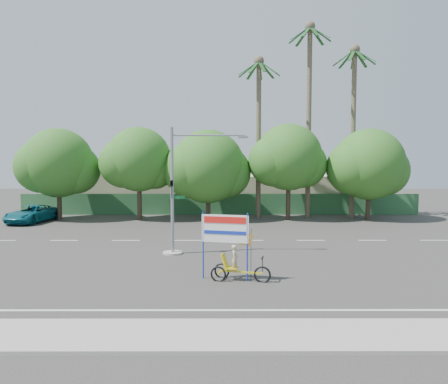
{
  "coord_description": "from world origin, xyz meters",
  "views": [
    {
      "loc": [
        0.3,
        -19.94,
        5.18
      ],
      "look_at": [
        0.35,
        3.19,
        3.5
      ],
      "focal_mm": 35.0,
      "sensor_mm": 36.0,
      "label": 1
    }
  ],
  "objects": [
    {
      "name": "ground",
      "position": [
        0.0,
        0.0,
        0.0
      ],
      "size": [
        120.0,
        120.0,
        0.0
      ],
      "primitive_type": "plane",
      "color": "#33302D",
      "rests_on": "ground"
    },
    {
      "name": "sidewalk_near",
      "position": [
        0.0,
        -7.5,
        0.06
      ],
      "size": [
        50.0,
        2.4,
        0.12
      ],
      "primitive_type": "cube",
      "color": "gray",
      "rests_on": "ground"
    },
    {
      "name": "fence",
      "position": [
        0.0,
        21.5,
        1.0
      ],
      "size": [
        38.0,
        0.08,
        2.0
      ],
      "primitive_type": "cube",
      "color": "#336B3D",
      "rests_on": "ground"
    },
    {
      "name": "building_left",
      "position": [
        -10.0,
        26.0,
        2.0
      ],
      "size": [
        12.0,
        8.0,
        4.0
      ],
      "primitive_type": "cube",
      "color": "beige",
      "rests_on": "ground"
    },
    {
      "name": "building_right",
      "position": [
        8.0,
        26.0,
        1.8
      ],
      "size": [
        14.0,
        8.0,
        3.6
      ],
      "primitive_type": "cube",
      "color": "beige",
      "rests_on": "ground"
    },
    {
      "name": "tree_far_left",
      "position": [
        -14.05,
        18.0,
        4.76
      ],
      "size": [
        7.14,
        6.0,
        7.96
      ],
      "color": "#473828",
      "rests_on": "ground"
    },
    {
      "name": "tree_left",
      "position": [
        -7.05,
        18.0,
        5.06
      ],
      "size": [
        6.66,
        5.6,
        8.07
      ],
      "color": "#473828",
      "rests_on": "ground"
    },
    {
      "name": "tree_center",
      "position": [
        -1.05,
        18.0,
        4.47
      ],
      "size": [
        7.62,
        6.4,
        7.85
      ],
      "color": "#473828",
      "rests_on": "ground"
    },
    {
      "name": "tree_right",
      "position": [
        5.95,
        18.0,
        5.24
      ],
      "size": [
        6.9,
        5.8,
        8.36
      ],
      "color": "#473828",
      "rests_on": "ground"
    },
    {
      "name": "tree_far_right",
      "position": [
        12.95,
        18.0,
        4.64
      ],
      "size": [
        7.38,
        6.2,
        7.94
      ],
      "color": "#473828",
      "rests_on": "ground"
    },
    {
      "name": "palm_tall",
      "position": [
        8.0,
        19.5,
        10.46
      ],
      "size": [
        3.73,
        3.79,
        17.45
      ],
      "color": "#70604C",
      "rests_on": "ground"
    },
    {
      "name": "palm_mid",
      "position": [
        12.0,
        19.5,
        9.4
      ],
      "size": [
        3.73,
        3.79,
        15.45
      ],
      "color": "#70604C",
      "rests_on": "ground"
    },
    {
      "name": "palm_short",
      "position": [
        3.5,
        19.5,
        8.86
      ],
      "size": [
        3.73,
        3.79,
        14.45
      ],
      "color": "#70604C",
      "rests_on": "ground"
    },
    {
      "name": "traffic_signal",
      "position": [
        -2.2,
        3.98,
        2.92
      ],
      "size": [
        4.72,
        1.1,
        7.0
      ],
      "color": "gray",
      "rests_on": "ground"
    },
    {
      "name": "trike_billboard",
      "position": [
        0.67,
        -1.39,
        1.2
      ],
      "size": [
        2.97,
        1.13,
        2.99
      ],
      "rotation": [
        0.0,
        0.0,
        -0.25
      ],
      "color": "black",
      "rests_on": "ground"
    },
    {
      "name": "pickup_truck",
      "position": [
        -15.72,
        16.25,
        0.73
      ],
      "size": [
        3.24,
        5.56,
        1.46
      ],
      "primitive_type": "imported",
      "rotation": [
        0.0,
        0.0,
        -0.17
      ],
      "color": "#106171",
      "rests_on": "ground"
    }
  ]
}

